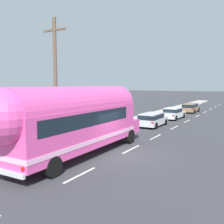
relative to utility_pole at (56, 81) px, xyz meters
The scene contains 8 objects.
ground_plane 6.34m from the utility_pole, ahead, with size 300.00×300.00×0.00m, color #38383D.
lane_markings 14.09m from the utility_pole, 82.71° to the left, with size 4.13×80.00×0.01m.
sidewalk_slab 11.47m from the utility_pole, 94.45° to the left, with size 2.68×90.00×0.15m, color #ADA89E.
utility_pole is the anchor object (origin of this frame).
painted_bus 3.53m from the utility_pole, 27.47° to the right, with size 2.64×12.45×4.12m.
car_lead 12.16m from the utility_pole, 78.18° to the left, with size 1.92×4.34×1.37m.
car_second 18.65m from the utility_pole, 82.20° to the left, with size 2.07×4.64×1.37m.
car_third 26.97m from the utility_pole, 84.33° to the left, with size 1.95×4.84×1.37m.
Camera 1 is at (7.12, -13.33, 4.24)m, focal length 41.07 mm.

